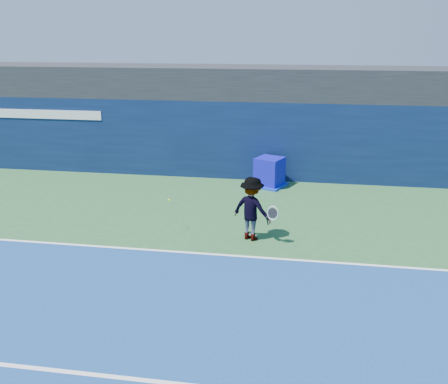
{
  "coord_description": "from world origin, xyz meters",
  "views": [
    {
      "loc": [
        3.17,
        -8.56,
        5.45
      ],
      "look_at": [
        0.93,
        5.2,
        1.0
      ],
      "focal_mm": 40.0,
      "sensor_mm": 36.0,
      "label": 1
    }
  ],
  "objects": [
    {
      "name": "baseline",
      "position": [
        0.0,
        3.0,
        0.01
      ],
      "size": [
        24.0,
        0.1,
        0.01
      ],
      "primitive_type": "cube",
      "color": "white",
      "rests_on": "ground"
    },
    {
      "name": "stadium_band",
      "position": [
        0.0,
        11.5,
        3.6
      ],
      "size": [
        36.0,
        3.0,
        1.2
      ],
      "primitive_type": "cube",
      "color": "black",
      "rests_on": "back_wall_assembly"
    },
    {
      "name": "equipment_cart",
      "position": [
        1.97,
        9.32,
        0.49
      ],
      "size": [
        1.47,
        1.47,
        1.08
      ],
      "color": "#0E0CA9",
      "rests_on": "ground"
    },
    {
      "name": "back_wall_assembly",
      "position": [
        -0.0,
        10.5,
        1.5
      ],
      "size": [
        36.0,
        1.03,
        3.0
      ],
      "color": "#0B1A3E",
      "rests_on": "ground"
    },
    {
      "name": "ground",
      "position": [
        0.0,
        0.0,
        0.0
      ],
      "size": [
        80.0,
        80.0,
        0.0
      ],
      "primitive_type": "plane",
      "color": "#285A2E",
      "rests_on": "ground"
    },
    {
      "name": "tennis_ball",
      "position": [
        -0.5,
        4.35,
        0.96
      ],
      "size": [
        0.07,
        0.07,
        0.07
      ],
      "color": "#DEFA1B",
      "rests_on": "ground"
    },
    {
      "name": "tennis_player",
      "position": [
        1.86,
        4.2,
        0.89
      ],
      "size": [
        1.41,
        1.08,
        1.77
      ],
      "color": "white",
      "rests_on": "ground"
    },
    {
      "name": "service_line",
      "position": [
        0.0,
        -2.0,
        0.01
      ],
      "size": [
        24.0,
        0.1,
        0.01
      ],
      "primitive_type": "cube",
      "color": "white",
      "rests_on": "ground"
    }
  ]
}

